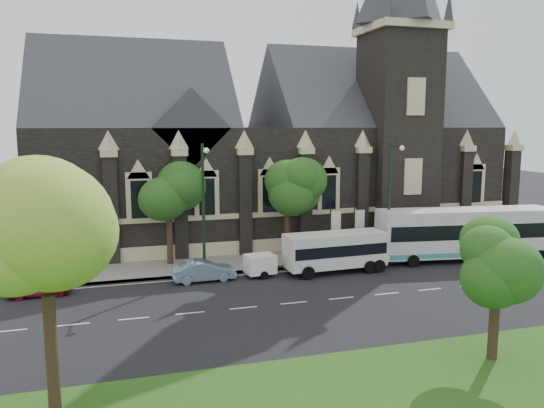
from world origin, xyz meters
name	(u,v)px	position (x,y,z in m)	size (l,w,h in m)	color
ground	(294,303)	(0.00, 0.00, 0.00)	(160.00, 160.00, 0.00)	black
sidewalk	(253,262)	(0.00, 9.50, 0.07)	(80.00, 5.00, 0.15)	gray
museum	(281,148)	(5.12, 18.78, 8.17)	(40.00, 17.70, 29.90)	black
tree_park_near	(52,236)	(-11.77, -8.77, 6.42)	(4.42, 4.42, 8.56)	black
tree_park_east	(499,255)	(6.18, -9.32, 4.62)	(3.40, 3.40, 6.28)	black
tree_walk_right	(289,183)	(3.21, 10.71, 5.82)	(4.08, 4.08, 7.80)	black
tree_walk_left	(171,188)	(-5.80, 10.70, 5.73)	(3.91, 3.91, 7.64)	black
street_lamp_near	(391,194)	(10.00, 7.09, 5.11)	(0.36, 1.88, 9.00)	black
street_lamp_mid	(204,202)	(-4.00, 7.09, 5.11)	(0.36, 1.88, 9.00)	black
banner_flag_left	(334,228)	(6.29, 9.00, 2.38)	(0.90, 0.10, 4.00)	black
banner_flag_center	(358,227)	(8.29, 9.00, 2.38)	(0.90, 0.10, 4.00)	black
banner_flag_right	(381,225)	(10.29, 9.00, 2.38)	(0.90, 0.10, 4.00)	black
tour_coach	(466,233)	(15.73, 5.79, 2.13)	(13.72, 4.63, 3.93)	silver
shuttle_bus	(335,250)	(4.93, 5.48, 1.60)	(7.25, 2.81, 2.76)	silver
box_trailer	(260,264)	(-0.43, 5.86, 0.86)	(2.90, 1.71, 1.51)	white
sedan	(204,271)	(-4.27, 5.88, 0.68)	(1.44, 4.14, 1.36)	#809AB9
car_far_red	(38,286)	(-14.34, 5.62, 0.63)	(1.50, 3.72, 1.27)	maroon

